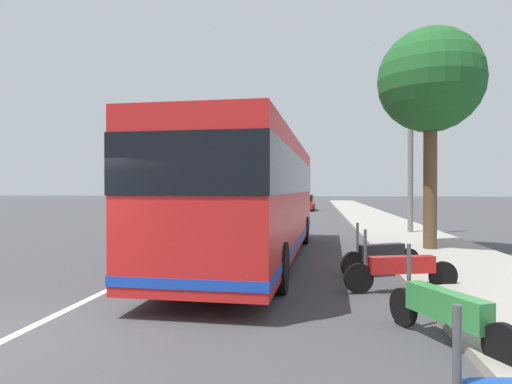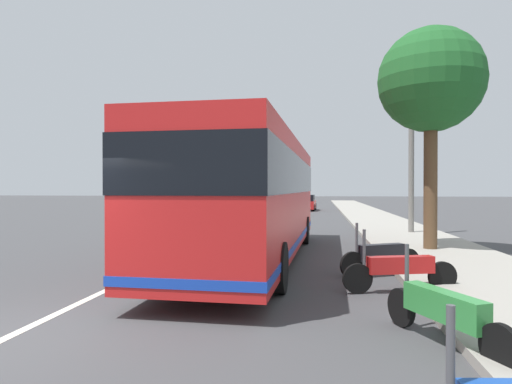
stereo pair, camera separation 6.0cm
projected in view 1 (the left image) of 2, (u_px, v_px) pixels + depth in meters
The scene contains 12 objects.
ground_plane at pixel (5, 340), 5.81m from camera, with size 220.00×220.00×0.00m, color #424244.
sidewalk_curb at pixel (425, 247), 14.62m from camera, with size 110.00×3.60×0.14m, color #9E998E.
lane_divider_line at pixel (202, 244), 15.71m from camera, with size 110.00×0.16×0.01m, color silver.
coach_bus at pixel (255, 193), 12.36m from camera, with size 12.09×2.94×3.33m.
motorcycle_nearest_curb at pixel (445, 311), 5.57m from camera, with size 2.11×1.09×1.23m.
motorcycle_by_tree at pixel (401, 269), 8.49m from camera, with size 0.72×2.27×1.24m.
motorcycle_angled at pixel (381, 256), 10.06m from camera, with size 1.08×1.92×1.25m.
car_ahead_same_lane at pixel (204, 211), 24.53m from camera, with size 4.24×1.93×1.57m.
car_side_street at pixel (233, 206), 32.63m from camera, with size 4.02×2.08×1.48m.
car_far_distant at pixel (304, 203), 40.15m from camera, with size 4.43×1.91×1.45m.
roadside_tree_mid_block at pixel (430, 82), 13.67m from camera, with size 3.27×3.27×7.08m.
utility_pole at pixel (411, 143), 18.89m from camera, with size 0.23×0.23×7.99m, color slate.
Camera 1 is at (-5.26, -4.15, 2.03)m, focal length 30.52 mm.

